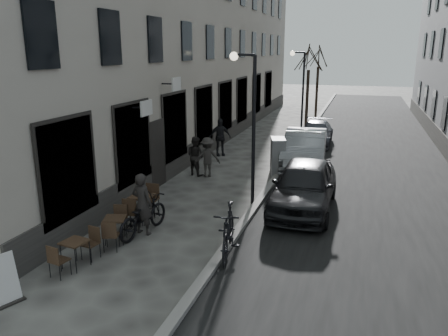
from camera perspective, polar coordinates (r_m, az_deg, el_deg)
The scene contains 21 objects.
ground at distance 10.04m, azimuth -4.91°, elevation -15.78°, with size 120.00×120.00×0.00m, color #3E3B38.
road at distance 24.48m, azimuth 18.30°, elevation 2.27°, with size 7.30×60.00×0.00m, color black.
kerb at distance 24.66m, azimuth 9.81°, elevation 3.06°, with size 0.25×60.00×0.12m, color gray.
streetlamp_near at distance 14.50m, azimuth 3.28°, elevation 7.27°, with size 0.90×0.28×5.09m.
streetlamp_far at distance 26.24m, azimuth 9.93°, elevation 10.63°, with size 0.90×0.28×5.09m.
tree_near at distance 29.13m, azimuth 11.06°, elevation 13.97°, with size 2.40×2.40×5.70m.
tree_far at distance 35.10m, azimuth 12.27°, elevation 14.07°, with size 2.40×2.40×5.70m.
bistro_set_a at distance 11.38m, azimuth -18.84°, elevation -10.27°, with size 0.65×1.42×0.82m.
bistro_set_b at distance 12.49m, azimuth -13.99°, elevation -7.50°, with size 0.82×1.47×0.84m.
bistro_set_c at distance 13.77m, azimuth -10.66°, elevation -4.84°, with size 0.69×1.66×0.98m.
sign_board at distance 10.47m, azimuth -26.81°, elevation -13.42°, with size 0.57×0.68×1.06m.
utility_cabinet at distance 18.76m, azimuth 7.03°, elevation 1.57°, with size 0.57×1.03×1.54m, color slate.
bicycle at distance 12.82m, azimuth -10.55°, elevation -6.12°, with size 0.74×2.11×1.11m, color black.
cyclist_rider at distance 12.69m, azimuth -10.63°, elevation -4.64°, with size 0.66×0.43×1.81m, color black.
pedestrian_near at distance 18.43m, azimuth -3.75°, elevation 1.59°, with size 0.80×0.63×1.65m, color black.
pedestrian_mid at distance 18.18m, azimuth -2.21°, elevation 1.43°, with size 1.07×0.62×1.66m, color #2E2B28.
pedestrian_far at distance 21.81m, azimuth -0.55°, elevation 4.05°, with size 1.10×0.46×1.87m, color black.
car_near at distance 14.68m, azimuth 10.41°, elevation -2.25°, with size 1.93×4.81×1.64m, color black.
car_mid at distance 19.97m, azimuth 10.51°, elevation 2.45°, with size 1.77×5.07×1.67m, color gray.
car_far at distance 25.10m, azimuth 11.90°, elevation 4.50°, with size 1.77×4.35×1.26m, color #3F414B.
moped at distance 11.31m, azimuth 0.57°, elevation -8.24°, with size 0.62×2.20×1.32m, color black.
Camera 1 is at (3.38, -7.92, 5.16)m, focal length 35.00 mm.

